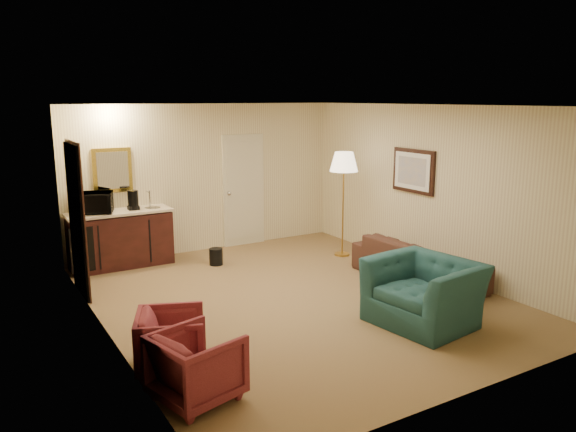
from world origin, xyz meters
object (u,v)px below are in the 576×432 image
at_px(sofa, 418,255).
at_px(teal_armchair, 425,282).
at_px(coffee_table, 401,282).
at_px(wetbar_cabinet, 121,239).
at_px(rose_chair_near, 171,338).
at_px(floor_lamp, 343,204).
at_px(microwave, 92,200).
at_px(rose_chair_far, 196,363).
at_px(waste_bin, 216,257).
at_px(coffee_maker, 133,200).

distance_m(sofa, teal_armchair, 1.62).
distance_m(sofa, coffee_table, 0.79).
xyz_separation_m(wetbar_cabinet, teal_armchair, (2.54, -4.26, 0.07)).
relative_size(rose_chair_near, floor_lamp, 0.37).
height_order(teal_armchair, microwave, microwave).
relative_size(wetbar_cabinet, rose_chair_near, 2.42).
xyz_separation_m(rose_chair_far, floor_lamp, (3.97, 3.20, 0.55)).
distance_m(sofa, rose_chair_near, 4.18).
height_order(rose_chair_far, microwave, microwave).
height_order(teal_armchair, waste_bin, teal_armchair).
xyz_separation_m(floor_lamp, microwave, (-3.86, 1.36, 0.21)).
xyz_separation_m(floor_lamp, coffee_maker, (-3.24, 1.31, 0.17)).
bearing_deg(microwave, waste_bin, -3.98).
xyz_separation_m(sofa, waste_bin, (-2.25, 2.33, -0.27)).
distance_m(rose_chair_near, waste_bin, 3.64).
xyz_separation_m(teal_armchair, coffee_table, (0.40, 0.84, -0.32)).
xyz_separation_m(teal_armchair, microwave, (-2.92, 4.31, 0.59)).
bearing_deg(sofa, rose_chair_near, 98.87).
relative_size(sofa, coffee_maker, 6.64).
bearing_deg(rose_chair_near, microwave, 20.04).
bearing_deg(microwave, wetbar_cabinet, 13.18).
relative_size(wetbar_cabinet, coffee_table, 2.22).
xyz_separation_m(teal_armchair, rose_chair_far, (-3.04, -0.25, -0.17)).
relative_size(wetbar_cabinet, sofa, 0.78).
bearing_deg(rose_chair_near, coffee_table, -61.28).
bearing_deg(floor_lamp, coffee_table, -104.31).
bearing_deg(waste_bin, floor_lamp, -15.77).
bearing_deg(rose_chair_near, wetbar_cabinet, 14.29).
xyz_separation_m(wetbar_cabinet, rose_chair_near, (-0.50, -3.84, -0.12)).
xyz_separation_m(wetbar_cabinet, coffee_table, (2.94, -3.42, -0.25)).
bearing_deg(wetbar_cabinet, coffee_maker, -3.18).
distance_m(rose_chair_far, floor_lamp, 5.13).
bearing_deg(floor_lamp, rose_chair_far, -141.19).
distance_m(coffee_table, coffee_maker, 4.44).
relative_size(sofa, waste_bin, 7.60).
bearing_deg(coffee_maker, rose_chair_near, -110.11).
distance_m(teal_armchair, rose_chair_far, 3.05).
relative_size(teal_armchair, rose_chair_far, 1.69).
xyz_separation_m(teal_armchair, waste_bin, (-1.19, 3.54, -0.39)).
relative_size(coffee_table, coffee_maker, 2.33).
bearing_deg(sofa, floor_lamp, 2.04).
distance_m(teal_armchair, coffee_table, 0.99).
height_order(rose_chair_near, microwave, microwave).
distance_m(wetbar_cabinet, microwave, 0.77).
relative_size(sofa, floor_lamp, 1.16).
relative_size(sofa, rose_chair_near, 3.09).
bearing_deg(sofa, coffee_maker, 45.86).
height_order(wetbar_cabinet, floor_lamp, floor_lamp).
bearing_deg(coffee_maker, rose_chair_far, -108.53).
relative_size(wetbar_cabinet, teal_armchair, 1.36).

